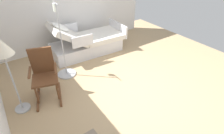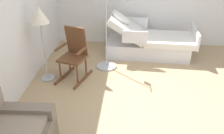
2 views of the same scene
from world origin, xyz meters
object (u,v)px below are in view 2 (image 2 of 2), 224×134
(rocking_chair, at_px, (74,54))
(iv_pole, at_px, (107,57))
(hospital_bed, at_px, (148,43))
(floor_lamp, at_px, (40,20))

(rocking_chair, relative_size, iv_pole, 0.62)
(hospital_bed, xyz_separation_m, iv_pole, (-0.72, 0.94, -0.06))
(hospital_bed, distance_m, iv_pole, 1.18)
(floor_lamp, distance_m, iv_pole, 1.62)
(hospital_bed, xyz_separation_m, rocking_chair, (-1.21, 1.53, 0.19))
(rocking_chair, distance_m, floor_lamp, 0.92)
(floor_lamp, bearing_deg, rocking_chair, -76.89)
(iv_pole, bearing_deg, hospital_bed, -52.37)
(rocking_chair, xyz_separation_m, iv_pole, (0.49, -0.59, -0.25))
(rocking_chair, bearing_deg, floor_lamp, 103.11)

